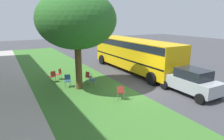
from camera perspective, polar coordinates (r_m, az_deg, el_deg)
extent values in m
plane|color=#424247|center=(13.39, 7.41, -5.89)|extent=(80.00, 80.00, 0.00)
cube|color=#3D752D|center=(11.86, -5.22, -8.55)|extent=(48.00, 6.00, 0.01)
cube|color=#ADA89E|center=(11.01, -27.06, -12.07)|extent=(48.00, 2.80, 0.01)
cylinder|color=brown|center=(13.34, -9.70, 1.55)|extent=(0.44, 0.44, 3.39)
ellipsoid|color=#2D6B28|center=(13.02, -10.25, 14.16)|extent=(5.09, 5.09, 3.76)
cube|color=#335184|center=(14.09, -5.42, -2.91)|extent=(0.56, 0.56, 0.04)
cube|color=#335184|center=(14.04, -6.17, -1.97)|extent=(0.39, 0.27, 0.40)
cylinder|color=gray|center=(13.97, -4.77, -4.03)|extent=(0.02, 0.02, 0.42)
cylinder|color=gray|center=(14.31, -4.65, -3.57)|extent=(0.02, 0.02, 0.42)
cylinder|color=gray|center=(14.01, -6.16, -4.02)|extent=(0.02, 0.02, 0.42)
cylinder|color=gray|center=(14.35, -6.01, -3.56)|extent=(0.02, 0.02, 0.42)
cube|color=#B7332D|center=(14.84, -6.58, -2.04)|extent=(0.53, 0.51, 0.04)
cube|color=#B7332D|center=(14.66, -7.13, -1.29)|extent=(0.41, 0.21, 0.40)
cylinder|color=gray|center=(14.88, -5.61, -2.89)|extent=(0.02, 0.02, 0.42)
cylinder|color=gray|center=(15.14, -6.54, -2.61)|extent=(0.02, 0.02, 0.42)
cylinder|color=gray|center=(14.67, -6.58, -3.18)|extent=(0.02, 0.02, 0.42)
cylinder|color=gray|center=(14.93, -7.51, -2.89)|extent=(0.02, 0.02, 0.42)
cube|color=#335184|center=(14.13, -12.76, -3.15)|extent=(0.51, 0.52, 0.04)
cube|color=#335184|center=(14.24, -12.80, -2.02)|extent=(0.21, 0.41, 0.40)
cylinder|color=gray|center=(14.05, -13.46, -4.29)|extent=(0.02, 0.02, 0.42)
cylinder|color=gray|center=(14.04, -11.99, -4.22)|extent=(0.02, 0.02, 0.42)
cylinder|color=gray|center=(14.37, -13.42, -3.86)|extent=(0.02, 0.02, 0.42)
cylinder|color=gray|center=(14.36, -11.98, -3.79)|extent=(0.02, 0.02, 0.42)
cube|color=#B7332D|center=(11.72, 2.58, -6.49)|extent=(0.57, 0.58, 0.04)
cube|color=#B7332D|center=(11.47, 2.49, -5.69)|extent=(0.32, 0.37, 0.40)
cylinder|color=gray|center=(11.94, 3.52, -7.27)|extent=(0.02, 0.02, 0.42)
cylinder|color=gray|center=(11.98, 1.80, -7.18)|extent=(0.02, 0.02, 0.42)
cylinder|color=gray|center=(11.63, 3.36, -7.89)|extent=(0.02, 0.02, 0.42)
cylinder|color=gray|center=(11.67, 1.58, -7.79)|extent=(0.02, 0.02, 0.42)
cube|color=#B7332D|center=(16.11, -15.39, -1.16)|extent=(0.58, 0.58, 0.04)
cube|color=#B7332D|center=(15.97, -14.87, -0.36)|extent=(0.36, 0.33, 0.40)
cylinder|color=gray|center=(16.40, -15.59, -1.73)|extent=(0.02, 0.02, 0.42)
cylinder|color=gray|center=(16.09, -16.16, -2.07)|extent=(0.02, 0.02, 0.42)
cylinder|color=gray|center=(16.25, -14.52, -1.80)|extent=(0.02, 0.02, 0.42)
cylinder|color=gray|center=(15.94, -15.08, -2.15)|extent=(0.02, 0.02, 0.42)
cube|color=#B7332D|center=(15.57, -16.98, -1.80)|extent=(0.50, 0.51, 0.04)
cube|color=#B7332D|center=(15.36, -16.73, -1.08)|extent=(0.19, 0.41, 0.40)
cylinder|color=gray|center=(15.86, -16.64, -2.35)|extent=(0.02, 0.02, 0.42)
cylinder|color=gray|center=(15.70, -17.79, -2.60)|extent=(0.02, 0.02, 0.42)
cylinder|color=gray|center=(15.57, -16.04, -2.61)|extent=(0.02, 0.02, 0.42)
cylinder|color=gray|center=(15.41, -17.21, -2.87)|extent=(0.02, 0.02, 0.42)
cube|color=#ADB2B7|center=(13.50, 21.76, -3.61)|extent=(3.70, 1.64, 0.76)
cube|color=#1E232B|center=(13.24, 22.52, -1.10)|extent=(1.90, 1.44, 0.64)
cylinder|color=black|center=(13.88, 14.86, -4.22)|extent=(0.60, 0.18, 0.60)
cylinder|color=black|center=(15.10, 19.62, -3.07)|extent=(0.60, 0.18, 0.60)
cylinder|color=black|center=(12.18, 24.10, -7.68)|extent=(0.60, 0.18, 0.60)
cylinder|color=black|center=(13.56, 28.54, -5.99)|extent=(0.60, 0.18, 0.60)
cube|color=yellow|center=(18.08, 6.34, 4.81)|extent=(10.40, 2.44, 2.50)
cube|color=black|center=(18.14, 6.31, 3.72)|extent=(10.30, 2.46, 0.12)
cube|color=black|center=(17.96, 6.42, 7.64)|extent=(10.30, 2.46, 0.56)
cylinder|color=black|center=(21.02, -2.94, 3.04)|extent=(0.96, 0.28, 0.96)
cylinder|color=black|center=(22.24, 2.88, 3.67)|extent=(0.96, 0.28, 0.96)
cylinder|color=black|center=(14.52, 11.39, -2.44)|extent=(0.96, 0.28, 0.96)
cylinder|color=black|center=(16.24, 18.15, -1.09)|extent=(0.96, 0.28, 0.96)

